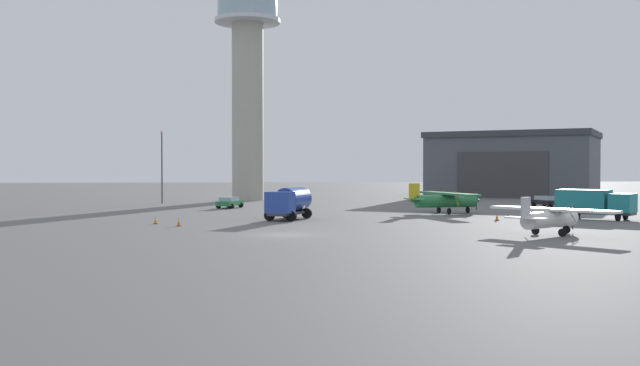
# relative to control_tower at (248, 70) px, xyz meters

# --- Properties ---
(ground_plane) EXTENTS (400.00, 400.00, 0.00)m
(ground_plane) POSITION_rel_control_tower_xyz_m (1.86, -56.39, -19.77)
(ground_plane) COLOR #60605E
(control_tower) EXTENTS (9.87, 9.87, 35.60)m
(control_tower) POSITION_rel_control_tower_xyz_m (0.00, 0.00, 0.00)
(control_tower) COLOR #B2AD9E
(control_tower) RESTS_ON ground_plane
(hangar) EXTENTS (33.45, 31.10, 11.10)m
(hangar) POSITION_rel_control_tower_xyz_m (46.43, 11.04, -14.20)
(hangar) COLOR #4C5159
(hangar) RESTS_ON ground_plane
(airplane_green) EXTENTS (8.65, 11.06, 3.25)m
(airplane_green) POSITION_rel_control_tower_xyz_m (20.47, -34.15, -18.25)
(airplane_green) COLOR #287A42
(airplane_green) RESTS_ON ground_plane
(airplane_white) EXTENTS (7.39, 8.65, 2.84)m
(airplane_white) POSITION_rel_control_tower_xyz_m (20.63, -59.13, -18.44)
(airplane_white) COLOR white
(airplane_white) RESTS_ON ground_plane
(truck_fuel_tanker_blue) EXTENTS (4.83, 6.69, 3.00)m
(truck_fuel_tanker_blue) POSITION_rel_control_tower_xyz_m (3.33, -40.97, -18.09)
(truck_fuel_tanker_blue) COLOR #38383D
(truck_fuel_tanker_blue) RESTS_ON ground_plane
(truck_box_teal) EXTENTS (6.50, 6.74, 2.79)m
(truck_box_teal) POSITION_rel_control_tower_xyz_m (32.12, -43.83, -18.18)
(truck_box_teal) COLOR #38383D
(truck_box_teal) RESTS_ON ground_plane
(car_black) EXTENTS (3.15, 4.87, 1.37)m
(car_black) POSITION_rel_control_tower_xyz_m (37.09, -22.86, -19.03)
(car_black) COLOR black
(car_black) RESTS_ON ground_plane
(car_green) EXTENTS (3.40, 4.64, 1.37)m
(car_green) POSITION_rel_control_tower_xyz_m (-2.52, -20.91, -19.03)
(car_green) COLOR #287A42
(car_green) RESTS_ON ground_plane
(light_post_east) EXTENTS (0.44, 0.44, 10.09)m
(light_post_east) POSITION_rel_control_tower_xyz_m (-11.91, -8.39, -13.86)
(light_post_east) COLOR #38383D
(light_post_east) RESTS_ON ground_plane
(traffic_cone_near_left) EXTENTS (0.36, 0.36, 0.65)m
(traffic_cone_near_left) POSITION_rel_control_tower_xyz_m (-8.61, -45.02, -19.45)
(traffic_cone_near_left) COLOR black
(traffic_cone_near_left) RESTS_ON ground_plane
(traffic_cone_near_right) EXTENTS (0.36, 0.36, 0.70)m
(traffic_cone_near_right) POSITION_rel_control_tower_xyz_m (22.25, -44.65, -19.42)
(traffic_cone_near_right) COLOR black
(traffic_cone_near_right) RESTS_ON ground_plane
(traffic_cone_mid_apron) EXTENTS (0.36, 0.36, 0.72)m
(traffic_cone_mid_apron) POSITION_rel_control_tower_xyz_m (-6.41, -47.65, -19.41)
(traffic_cone_mid_apron) COLOR black
(traffic_cone_mid_apron) RESTS_ON ground_plane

